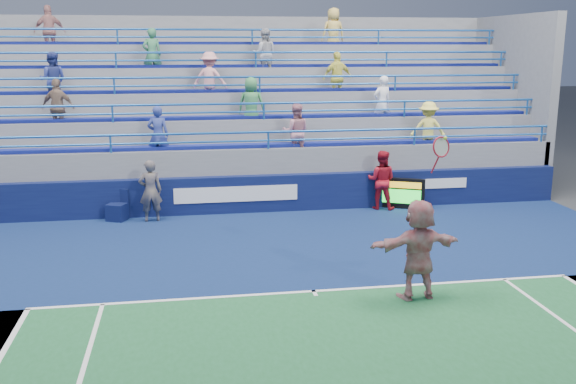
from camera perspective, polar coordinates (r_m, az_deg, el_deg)
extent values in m
plane|color=#333538|center=(13.01, 2.29, -8.89)|extent=(120.00, 120.00, 0.00)
cube|color=#0F234D|center=(15.03, 0.60, -5.79)|extent=(18.00, 8.40, 0.02)
cube|color=white|center=(13.00, 2.30, -8.80)|extent=(11.00, 0.10, 0.01)
cube|color=white|center=(12.91, 2.39, -8.96)|extent=(0.08, 0.30, 0.01)
cube|color=#0B113D|center=(18.98, -1.65, -0.12)|extent=(18.00, 0.30, 1.10)
cube|color=white|center=(18.71, -4.62, -0.19)|extent=(3.60, 0.02, 0.45)
cube|color=white|center=(20.15, 13.23, 0.74)|extent=(1.80, 0.02, 0.30)
cube|color=slate|center=(21.84, -2.69, 1.60)|extent=(18.00, 5.60, 1.10)
cube|color=slate|center=(21.77, -2.70, 2.57)|extent=(18.00, 5.60, 1.85)
cube|color=navy|center=(19.31, -1.91, 4.18)|extent=(17.40, 0.45, 0.10)
cylinder|color=#205DAE|center=(18.85, -1.76, 5.35)|extent=(18.00, 0.07, 0.07)
cube|color=slate|center=(22.19, -2.87, 3.75)|extent=(18.00, 4.60, 2.60)
cube|color=navy|center=(20.19, -2.30, 6.71)|extent=(17.40, 0.45, 0.10)
cylinder|color=#205DAE|center=(19.75, -2.17, 7.89)|extent=(18.00, 0.07, 0.07)
cube|color=slate|center=(22.63, -3.02, 4.89)|extent=(18.00, 3.60, 3.35)
cube|color=navy|center=(21.12, -2.66, 9.02)|extent=(17.40, 0.45, 0.10)
cylinder|color=#205DAE|center=(20.69, -2.54, 10.19)|extent=(18.00, 0.07, 0.07)
cube|color=slate|center=(23.07, -3.17, 5.98)|extent=(18.00, 2.60, 4.10)
cube|color=navy|center=(22.07, -3.00, 11.14)|extent=(17.40, 0.45, 0.10)
cylinder|color=#205DAE|center=(21.67, -2.89, 12.30)|extent=(18.00, 0.07, 0.07)
cube|color=slate|center=(23.53, -3.32, 7.03)|extent=(18.00, 1.60, 4.85)
cube|color=navy|center=(23.06, -3.31, 13.07)|extent=(17.40, 0.45, 0.10)
cylinder|color=#205DAE|center=(22.66, -3.21, 14.22)|extent=(18.00, 0.07, 0.07)
imported|color=#FFF063|center=(20.53, 12.33, 5.49)|extent=(1.22, 0.88, 1.70)
imported|color=#C78191|center=(19.39, 0.70, 5.36)|extent=(0.92, 0.76, 1.70)
imported|color=navy|center=(21.31, -20.17, 9.32)|extent=(0.88, 0.72, 1.70)
imported|color=pink|center=(20.97, -6.96, 9.96)|extent=(1.23, 0.91, 1.70)
imported|color=navy|center=(19.11, -11.47, 4.99)|extent=(0.68, 0.50, 1.70)
imported|color=#826857|center=(20.33, -19.75, 7.09)|extent=(1.07, 0.66, 1.70)
imported|color=#BDBBC2|center=(22.10, -2.11, 12.13)|extent=(0.89, 0.73, 1.70)
imported|color=white|center=(20.99, 8.36, 7.87)|extent=(0.71, 0.56, 1.70)
imported|color=#3A8054|center=(21.94, -11.99, 11.86)|extent=(0.68, 0.51, 1.70)
imported|color=#F1EB5D|center=(21.56, 4.41, 10.09)|extent=(1.04, 0.55, 1.70)
imported|color=#3D874D|center=(20.12, -3.27, 7.77)|extent=(0.94, 0.72, 1.70)
imported|color=#F8D160|center=(23.56, 4.05, 13.98)|extent=(0.89, 0.63, 1.70)
imported|color=tan|center=(23.31, -20.42, 13.24)|extent=(1.07, 0.66, 1.70)
cube|color=black|center=(19.61, 10.08, -0.13)|extent=(1.29, 0.70, 0.94)
cube|color=gold|center=(19.48, 10.20, 0.62)|extent=(1.15, 0.02, 0.19)
cube|color=#19E533|center=(19.55, 10.16, -0.39)|extent=(1.15, 0.02, 0.42)
cube|color=#0C143E|center=(18.67, -14.92, -1.74)|extent=(0.65, 0.65, 0.49)
cube|color=#0C143E|center=(18.78, -14.94, -0.29)|extent=(0.47, 0.25, 0.38)
imported|color=silver|center=(12.64, 11.52, -5.02)|extent=(1.89, 0.76, 1.99)
torus|color=#B11528|center=(12.31, 13.46, 3.92)|extent=(0.41, 0.23, 0.40)
cylinder|color=#B11528|center=(12.33, 12.95, 2.39)|extent=(0.09, 0.23, 0.36)
sphere|color=#C9E535|center=(12.26, 13.81, 4.68)|extent=(0.07, 0.07, 0.07)
imported|color=#161B3D|center=(18.21, -12.13, 0.09)|extent=(0.69, 0.50, 1.75)
imported|color=#A61322|center=(19.38, 8.28, 1.06)|extent=(1.07, 0.97, 1.78)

